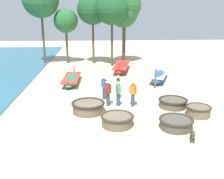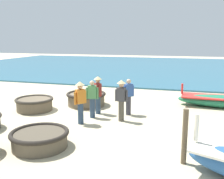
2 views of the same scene
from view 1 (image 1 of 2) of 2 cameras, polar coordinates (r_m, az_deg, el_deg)
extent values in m
plane|color=#C6B793|center=(14.51, -2.85, -6.37)|extent=(80.00, 80.00, 0.00)
cylinder|color=#4C473F|center=(13.66, 13.75, -7.29)|extent=(1.61, 1.61, 0.47)
torus|color=#332D26|center=(13.57, 13.82, -6.37)|extent=(1.74, 1.74, 0.13)
cylinder|color=brown|center=(15.33, -5.19, -3.97)|extent=(1.80, 1.80, 0.57)
torus|color=#28231E|center=(15.24, -5.22, -2.97)|extent=(1.94, 1.94, 0.14)
cylinder|color=brown|center=(15.55, 18.27, -4.56)|extent=(1.31, 1.31, 0.54)
torus|color=#332D26|center=(15.46, 18.36, -3.63)|extent=(1.41, 1.41, 0.10)
cylinder|color=brown|center=(16.56, 13.09, -2.97)|extent=(1.65, 1.65, 0.46)
torus|color=#28231E|center=(16.49, 13.15, -2.22)|extent=(1.78, 1.78, 0.13)
cylinder|color=brown|center=(13.58, 1.14, -6.82)|extent=(1.60, 1.60, 0.52)
torus|color=#332D26|center=(13.48, 1.15, -5.80)|extent=(1.73, 1.73, 0.13)
ellipsoid|color=#285693|center=(22.48, 10.20, 2.79)|extent=(2.51, 4.28, 0.77)
cube|color=silver|center=(22.42, 10.23, 3.40)|extent=(2.44, 3.98, 0.06)
cylinder|color=silver|center=(24.19, 10.89, 5.38)|extent=(0.10, 0.10, 0.69)
cylinder|color=silver|center=(20.48, 9.58, 3.42)|extent=(0.10, 0.10, 0.69)
ellipsoid|color=maroon|center=(25.87, 2.08, 4.87)|extent=(2.25, 5.40, 0.77)
cube|color=red|center=(25.82, 2.09, 5.40)|extent=(2.22, 4.99, 0.06)
cylinder|color=red|center=(28.11, 2.59, 7.23)|extent=(0.10, 0.10, 0.69)
cylinder|color=red|center=(23.38, 1.50, 5.31)|extent=(0.10, 0.10, 0.69)
ellipsoid|color=#237551|center=(21.70, -8.79, 2.11)|extent=(1.33, 4.48, 0.58)
cube|color=red|center=(21.65, -8.81, 2.58)|extent=(1.36, 4.12, 0.06)
cylinder|color=red|center=(23.56, -8.25, 4.54)|extent=(0.10, 0.10, 0.52)
cylinder|color=red|center=(19.61, -9.55, 2.02)|extent=(0.10, 0.10, 0.52)
cylinder|color=#2D425B|center=(16.30, 1.34, -2.18)|extent=(0.22, 0.22, 0.82)
cube|color=#4C8E56|center=(16.09, 1.36, 0.12)|extent=(0.30, 0.38, 0.54)
sphere|color=#DBB28E|center=(15.99, 1.37, 1.42)|extent=(0.20, 0.20, 0.20)
cylinder|color=#4C8E56|center=(15.91, 1.62, -0.27)|extent=(0.09, 0.09, 0.48)
cylinder|color=#4C8E56|center=(16.30, 1.10, 0.16)|extent=(0.09, 0.09, 0.48)
cylinder|color=#2D425B|center=(16.26, 4.55, -2.27)|extent=(0.22, 0.22, 0.82)
cube|color=orange|center=(16.05, 4.60, 0.02)|extent=(0.40, 0.38, 0.54)
sphere|color=tan|center=(15.95, 4.63, 1.33)|extent=(0.20, 0.20, 0.20)
cylinder|color=orange|center=(15.97, 5.29, -0.27)|extent=(0.09, 0.09, 0.48)
cylinder|color=orange|center=(16.17, 3.91, -0.02)|extent=(0.09, 0.09, 0.48)
cone|color=#D1BC84|center=(15.91, 4.64, 1.78)|extent=(0.36, 0.36, 0.14)
cylinder|color=#2D425B|center=(16.29, -0.85, -2.18)|extent=(0.22, 0.22, 0.82)
cube|color=maroon|center=(16.08, -0.86, 0.11)|extent=(0.40, 0.39, 0.54)
sphere|color=tan|center=(15.98, -0.86, 1.42)|extent=(0.20, 0.20, 0.20)
cylinder|color=maroon|center=(15.95, -1.43, -0.22)|extent=(0.09, 0.09, 0.48)
cylinder|color=maroon|center=(16.24, -0.29, 0.10)|extent=(0.09, 0.09, 0.48)
cone|color=#D1BC84|center=(15.94, -0.87, 1.87)|extent=(0.36, 0.36, 0.14)
cylinder|color=#4C473D|center=(17.51, 1.34, -0.82)|extent=(0.22, 0.22, 0.82)
cube|color=#3D3D42|center=(17.32, 1.35, 1.32)|extent=(0.24, 0.35, 0.54)
sphere|color=tan|center=(17.22, 1.36, 2.54)|extent=(0.20, 0.20, 0.20)
cylinder|color=#3D3D42|center=(17.12, 1.36, 0.97)|extent=(0.09, 0.09, 0.48)
cylinder|color=#3D3D42|center=(17.54, 1.34, 1.35)|extent=(0.09, 0.09, 0.48)
cone|color=#D1BC84|center=(17.19, 1.36, 2.96)|extent=(0.36, 0.36, 0.14)
cylinder|color=#383842|center=(17.53, -1.73, -0.80)|extent=(0.22, 0.22, 0.82)
cube|color=#33569E|center=(17.34, -1.75, 1.34)|extent=(0.39, 0.40, 0.54)
sphere|color=#DBB28E|center=(17.24, -1.76, 2.56)|extent=(0.20, 0.20, 0.20)
cylinder|color=#33569E|center=(17.51, -2.24, 1.32)|extent=(0.09, 0.09, 0.48)
cylinder|color=#33569E|center=(17.20, -1.24, 1.04)|extent=(0.09, 0.09, 0.48)
ellipsoid|color=#3D3328|center=(12.47, 17.17, -9.19)|extent=(0.34, 0.56, 0.22)
sphere|color=#3D3328|center=(12.22, 17.25, -9.41)|extent=(0.18, 0.18, 0.18)
cylinder|color=#3D3328|center=(12.67, 17.14, -8.47)|extent=(0.10, 0.21, 0.16)
cylinder|color=#3D3328|center=(12.43, 17.43, -10.61)|extent=(0.06, 0.06, 0.28)
cylinder|color=#3D3328|center=(12.41, 16.78, -10.57)|extent=(0.06, 0.06, 0.28)
cylinder|color=#3D3328|center=(12.75, 17.35, -9.87)|extent=(0.06, 0.06, 0.28)
cylinder|color=#3D3328|center=(12.74, 16.71, -9.83)|extent=(0.06, 0.06, 0.28)
cylinder|color=brown|center=(20.27, 9.46, 2.37)|extent=(0.14, 0.14, 1.49)
cylinder|color=#4C3D2D|center=(30.16, -9.77, 9.22)|extent=(0.24, 0.24, 3.77)
sphere|color=#286033|center=(29.94, -10.04, 14.56)|extent=(2.64, 2.64, 2.64)
cylinder|color=#4C3D2D|center=(30.10, -14.69, 10.61)|extent=(0.24, 0.24, 5.54)
cylinder|color=#4C3D2D|center=(29.58, -4.10, 10.22)|extent=(0.24, 0.24, 4.74)
sphere|color=#1E5128|center=(29.40, -4.25, 17.07)|extent=(3.32, 3.32, 3.32)
cylinder|color=#4C3D2D|center=(29.91, 2.74, 10.63)|extent=(0.24, 0.24, 5.06)
sphere|color=#286033|center=(29.75, 2.84, 17.86)|extent=(3.54, 3.54, 3.54)
cylinder|color=#4C3D2D|center=(28.14, -0.01, 9.98)|extent=(0.24, 0.24, 4.78)
sphere|color=#1E5128|center=(27.95, -0.01, 17.25)|extent=(3.35, 3.35, 3.35)
cylinder|color=#4C3D2D|center=(29.75, 2.47, 9.94)|extent=(0.24, 0.24, 4.38)
sphere|color=#286033|center=(29.55, 2.55, 16.24)|extent=(3.07, 3.07, 3.07)
camera|label=2|loc=(22.34, 27.04, 8.67)|focal=42.00mm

